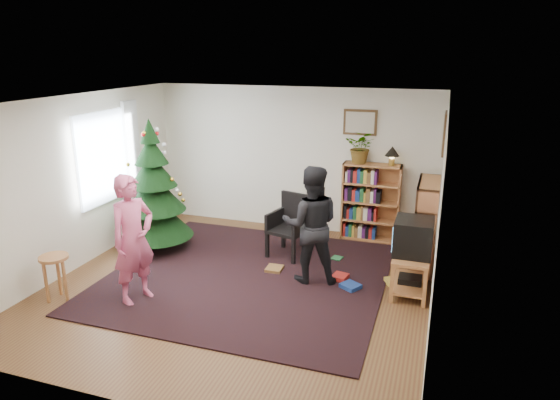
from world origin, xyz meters
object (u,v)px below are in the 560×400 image
(tv_stand, at_px, (411,269))
(person_standing, at_px, (133,239))
(bookshelf_right, at_px, (426,224))
(table_lamp, at_px, (392,153))
(armchair, at_px, (290,223))
(picture_right, at_px, (444,133))
(potted_plant, at_px, (361,147))
(crt_tv, at_px, (413,237))
(person_by_chair, at_px, (311,225))
(christmas_tree, at_px, (154,197))
(bookshelf_back, at_px, (371,201))
(stool, at_px, (55,266))
(picture_back, at_px, (360,122))

(tv_stand, distance_m, person_standing, 3.60)
(tv_stand, bearing_deg, bookshelf_right, 82.47)
(table_lamp, bearing_deg, armchair, -142.39)
(picture_right, relative_size, table_lamp, 1.93)
(potted_plant, xyz_separation_m, table_lamp, (0.50, 0.00, -0.06))
(crt_tv, xyz_separation_m, person_standing, (-3.30, -1.33, 0.05))
(person_standing, distance_m, person_by_chair, 2.32)
(christmas_tree, xyz_separation_m, person_standing, (0.68, -1.58, -0.05))
(person_standing, bearing_deg, bookshelf_back, -19.10)
(stool, bearing_deg, bookshelf_back, 44.46)
(bookshelf_right, distance_m, tv_stand, 0.98)
(armchair, bearing_deg, tv_stand, -6.61)
(picture_right, distance_m, bookshelf_right, 1.32)
(person_by_chair, bearing_deg, picture_right, -156.75)
(potted_plant, bearing_deg, armchair, -129.55)
(bookshelf_right, bearing_deg, armchair, 95.51)
(armchair, height_order, stool, armchair)
(picture_right, xyz_separation_m, person_by_chair, (-1.60, -1.26, -1.13))
(tv_stand, bearing_deg, potted_plant, 119.70)
(person_by_chair, bearing_deg, crt_tv, 168.42)
(bookshelf_back, bearing_deg, christmas_tree, -154.46)
(crt_tv, relative_size, potted_plant, 0.99)
(bookshelf_right, height_order, person_by_chair, person_by_chair)
(bookshelf_back, bearing_deg, person_standing, -128.79)
(christmas_tree, bearing_deg, bookshelf_right, 9.03)
(crt_tv, bearing_deg, person_standing, -158.06)
(bookshelf_back, distance_m, tv_stand, 1.98)
(stool, bearing_deg, person_standing, 17.55)
(stool, bearing_deg, armchair, 44.41)
(picture_back, bearing_deg, crt_tv, -60.78)
(bookshelf_right, distance_m, person_standing, 4.09)
(person_standing, bearing_deg, person_by_chair, -37.73)
(picture_right, relative_size, crt_tv, 1.13)
(stool, bearing_deg, christmas_tree, 80.95)
(crt_tv, bearing_deg, table_lamp, 106.00)
(armchair, bearing_deg, bookshelf_back, 58.72)
(picture_back, relative_size, table_lamp, 1.77)
(tv_stand, distance_m, crt_tv, 0.46)
(christmas_tree, relative_size, bookshelf_right, 1.62)
(crt_tv, height_order, person_standing, person_standing)
(tv_stand, height_order, armchair, armchair)
(picture_back, xyz_separation_m, picture_right, (1.33, -0.73, 0.00))
(picture_back, height_order, person_by_chair, picture_back)
(picture_back, xyz_separation_m, bookshelf_right, (1.19, -1.00, -1.29))
(tv_stand, relative_size, potted_plant, 1.54)
(tv_stand, bearing_deg, armchair, 159.25)
(stool, xyz_separation_m, table_lamp, (3.78, 3.41, 1.05))
(christmas_tree, xyz_separation_m, bookshelf_right, (4.11, 0.65, -0.21))
(bookshelf_back, relative_size, potted_plant, 2.42)
(crt_tv, bearing_deg, bookshelf_right, 82.29)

